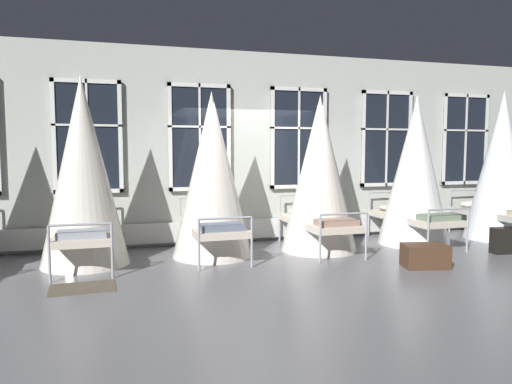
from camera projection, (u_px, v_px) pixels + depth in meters
ground at (269, 254)px, 8.08m from camera, size 28.24×28.24×0.00m
back_wall_with_windows at (249, 148)px, 9.12m from camera, size 15.12×0.10×3.57m
window_bank at (251, 181)px, 9.06m from camera, size 10.78×0.10×2.87m
cot_second at (83, 174)px, 7.21m from camera, size 1.31×1.92×2.85m
cot_third at (212, 177)px, 7.81m from camera, size 1.31×1.92×2.68m
cot_fourth at (319, 176)px, 8.28m from camera, size 1.31×1.92×2.68m
cot_fifth at (415, 172)px, 8.86m from camera, size 1.31×1.93×2.74m
cot_sixth at (501, 167)px, 9.38m from camera, size 1.31×1.93×2.89m
rug_second at (83, 288)px, 6.06m from camera, size 0.82×0.59×0.01m
suitcase_dark at (508, 240)px, 8.10m from camera, size 0.58×0.26×0.47m
travel_trunk at (425, 256)px, 7.12m from camera, size 0.72×0.54×0.35m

